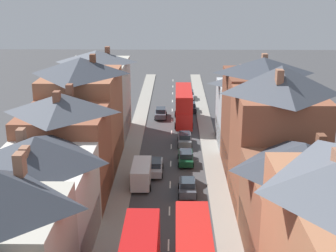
{
  "coord_description": "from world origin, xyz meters",
  "views": [
    {
      "loc": [
        0.5,
        -16.35,
        21.4
      ],
      "look_at": [
        -0.44,
        43.23,
        2.48
      ],
      "focal_mm": 50.0,
      "sensor_mm": 36.0,
      "label": 1
    }
  ],
  "objects_px": {
    "double_decker_bus_mid_street": "(184,105)",
    "car_parked_right_b": "(186,157)",
    "car_near_silver": "(185,139)",
    "car_mid_white": "(189,95)",
    "car_mid_black": "(187,187)",
    "delivery_van": "(141,173)",
    "car_parked_right_a": "(155,166)",
    "car_parked_left_b": "(161,113)",
    "car_near_blue": "(191,107)"
  },
  "relations": [
    {
      "from": "car_parked_left_b",
      "to": "car_near_silver",
      "type": "bearing_deg",
      "value": -74.14
    },
    {
      "from": "car_parked_right_a",
      "to": "delivery_van",
      "type": "relative_size",
      "value": 0.87
    },
    {
      "from": "car_near_silver",
      "to": "car_mid_white",
      "type": "relative_size",
      "value": 1.1
    },
    {
      "from": "car_near_blue",
      "to": "car_mid_white",
      "type": "height_order",
      "value": "car_mid_white"
    },
    {
      "from": "car_parked_right_a",
      "to": "delivery_van",
      "type": "height_order",
      "value": "delivery_van"
    },
    {
      "from": "car_mid_white",
      "to": "car_parked_right_b",
      "type": "height_order",
      "value": "car_mid_white"
    },
    {
      "from": "car_near_blue",
      "to": "car_near_silver",
      "type": "height_order",
      "value": "car_near_silver"
    },
    {
      "from": "car_parked_right_a",
      "to": "car_parked_left_b",
      "type": "relative_size",
      "value": 1.02
    },
    {
      "from": "car_near_blue",
      "to": "car_parked_left_b",
      "type": "relative_size",
      "value": 0.94
    },
    {
      "from": "double_decker_bus_mid_street",
      "to": "car_mid_white",
      "type": "bearing_deg",
      "value": 85.04
    },
    {
      "from": "car_mid_black",
      "to": "car_mid_white",
      "type": "relative_size",
      "value": 0.97
    },
    {
      "from": "double_decker_bus_mid_street",
      "to": "car_near_silver",
      "type": "relative_size",
      "value": 2.44
    },
    {
      "from": "car_mid_black",
      "to": "double_decker_bus_mid_street",
      "type": "bearing_deg",
      "value": 90.02
    },
    {
      "from": "car_parked_right_b",
      "to": "delivery_van",
      "type": "height_order",
      "value": "delivery_van"
    },
    {
      "from": "car_mid_white",
      "to": "car_parked_left_b",
      "type": "bearing_deg",
      "value": -111.69
    },
    {
      "from": "double_decker_bus_mid_street",
      "to": "car_mid_black",
      "type": "height_order",
      "value": "double_decker_bus_mid_street"
    },
    {
      "from": "car_mid_black",
      "to": "car_parked_right_b",
      "type": "xyz_separation_m",
      "value": [
        -0.0,
        8.48,
        -0.03
      ]
    },
    {
      "from": "delivery_van",
      "to": "car_near_silver",
      "type": "bearing_deg",
      "value": 69.05
    },
    {
      "from": "car_parked_left_b",
      "to": "double_decker_bus_mid_street",
      "type": "bearing_deg",
      "value": -37.74
    },
    {
      "from": "car_near_silver",
      "to": "car_parked_left_b",
      "type": "relative_size",
      "value": 1.0
    },
    {
      "from": "car_parked_right_b",
      "to": "delivery_van",
      "type": "relative_size",
      "value": 0.86
    },
    {
      "from": "car_mid_black",
      "to": "car_parked_left_b",
      "type": "xyz_separation_m",
      "value": [
        -3.6,
        27.68,
        -0.01
      ]
    },
    {
      "from": "car_near_blue",
      "to": "delivery_van",
      "type": "distance_m",
      "value": 30.07
    },
    {
      "from": "car_near_blue",
      "to": "car_near_silver",
      "type": "distance_m",
      "value": 16.67
    },
    {
      "from": "car_parked_left_b",
      "to": "delivery_van",
      "type": "relative_size",
      "value": 0.85
    },
    {
      "from": "car_near_silver",
      "to": "car_parked_left_b",
      "type": "bearing_deg",
      "value": 105.86
    },
    {
      "from": "delivery_van",
      "to": "car_parked_right_a",
      "type": "bearing_deg",
      "value": 67.38
    },
    {
      "from": "double_decker_bus_mid_street",
      "to": "car_parked_right_b",
      "type": "relative_size",
      "value": 2.41
    },
    {
      "from": "delivery_van",
      "to": "car_parked_left_b",
      "type": "bearing_deg",
      "value": 87.08
    },
    {
      "from": "car_parked_right_b",
      "to": "car_near_silver",
      "type": "bearing_deg",
      "value": 90.0
    },
    {
      "from": "car_mid_black",
      "to": "car_mid_white",
      "type": "xyz_separation_m",
      "value": [
        1.3,
        40.0,
        -0.03
      ]
    },
    {
      "from": "car_parked_right_a",
      "to": "car_parked_left_b",
      "type": "xyz_separation_m",
      "value": [
        0.0,
        22.35,
        -0.01
      ]
    },
    {
      "from": "double_decker_bus_mid_street",
      "to": "car_parked_right_a",
      "type": "relative_size",
      "value": 2.39
    },
    {
      "from": "car_mid_black",
      "to": "car_mid_white",
      "type": "distance_m",
      "value": 40.02
    },
    {
      "from": "car_mid_white",
      "to": "delivery_van",
      "type": "bearing_deg",
      "value": -99.32
    },
    {
      "from": "car_mid_white",
      "to": "car_parked_right_b",
      "type": "xyz_separation_m",
      "value": [
        -1.3,
        -31.52,
        -0.01
      ]
    },
    {
      "from": "car_parked_right_b",
      "to": "car_mid_white",
      "type": "bearing_deg",
      "value": 87.64
    },
    {
      "from": "car_mid_black",
      "to": "delivery_van",
      "type": "height_order",
      "value": "delivery_van"
    },
    {
      "from": "car_near_blue",
      "to": "car_mid_black",
      "type": "bearing_deg",
      "value": -92.35
    },
    {
      "from": "car_mid_black",
      "to": "delivery_van",
      "type": "distance_m",
      "value": 5.4
    },
    {
      "from": "car_parked_left_b",
      "to": "car_mid_white",
      "type": "relative_size",
      "value": 1.1
    },
    {
      "from": "delivery_van",
      "to": "car_near_blue",
      "type": "bearing_deg",
      "value": 78.1
    },
    {
      "from": "double_decker_bus_mid_street",
      "to": "car_near_silver",
      "type": "height_order",
      "value": "double_decker_bus_mid_street"
    },
    {
      "from": "double_decker_bus_mid_street",
      "to": "delivery_van",
      "type": "distance_m",
      "value": 23.26
    },
    {
      "from": "car_near_silver",
      "to": "car_parked_right_a",
      "type": "height_order",
      "value": "car_near_silver"
    },
    {
      "from": "car_near_blue",
      "to": "car_parked_right_b",
      "type": "bearing_deg",
      "value": -93.21
    },
    {
      "from": "car_mid_white",
      "to": "car_near_silver",
      "type": "bearing_deg",
      "value": -92.98
    },
    {
      "from": "car_near_silver",
      "to": "car_near_blue",
      "type": "bearing_deg",
      "value": 85.53
    },
    {
      "from": "double_decker_bus_mid_street",
      "to": "car_near_blue",
      "type": "distance_m",
      "value": 7.15
    },
    {
      "from": "car_mid_black",
      "to": "car_parked_left_b",
      "type": "height_order",
      "value": "car_mid_black"
    }
  ]
}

